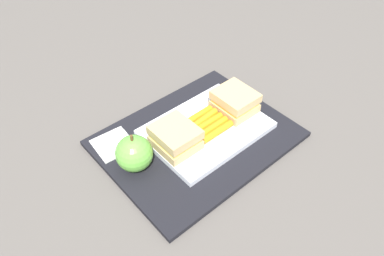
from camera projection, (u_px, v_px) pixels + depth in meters
name	position (u px, v px, depth m)	size (l,w,h in m)	color
ground_plane	(197.00, 140.00, 0.74)	(2.40, 2.40, 0.00)	#56514C
lunchbag_mat	(197.00, 139.00, 0.74)	(0.36, 0.28, 0.01)	black
food_tray	(206.00, 129.00, 0.74)	(0.23, 0.17, 0.01)	white
sandwich_half_left	(235.00, 101.00, 0.76)	(0.07, 0.08, 0.04)	tan
sandwich_half_right	(175.00, 137.00, 0.68)	(0.07, 0.08, 0.04)	tan
carrot_sticks_bundle	(207.00, 124.00, 0.73)	(0.08, 0.07, 0.02)	orange
apple	(134.00, 153.00, 0.66)	(0.07, 0.07, 0.08)	#66B742
paper_napkin	(114.00, 144.00, 0.72)	(0.07, 0.07, 0.00)	white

